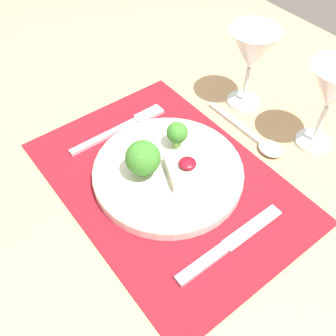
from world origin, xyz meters
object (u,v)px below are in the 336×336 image
(wine_glass_near, at_px, (333,90))
(fork, at_px, (125,126))
(knife, at_px, (224,248))
(dinner_plate, at_px, (167,169))
(spoon, at_px, (260,141))
(wine_glass_far, at_px, (252,52))

(wine_glass_near, bearing_deg, fork, -133.60)
(knife, xyz_separation_m, wine_glass_near, (-0.06, 0.28, 0.11))
(dinner_plate, bearing_deg, spoon, 77.89)
(knife, distance_m, wine_glass_far, 0.36)
(fork, relative_size, wine_glass_near, 1.22)
(knife, bearing_deg, wine_glass_near, 105.12)
(wine_glass_near, xyz_separation_m, wine_glass_far, (-0.16, -0.02, -0.00))
(spoon, bearing_deg, knife, -56.47)
(spoon, height_order, wine_glass_near, wine_glass_near)
(wine_glass_near, bearing_deg, dinner_plate, -110.44)
(knife, xyz_separation_m, wine_glass_far, (-0.22, 0.26, 0.11))
(fork, height_order, spoon, spoon)
(dinner_plate, distance_m, wine_glass_near, 0.29)
(wine_glass_near, bearing_deg, knife, -77.22)
(dinner_plate, relative_size, wine_glass_far, 1.58)
(fork, bearing_deg, knife, -6.20)
(fork, height_order, wine_glass_near, wine_glass_near)
(fork, height_order, knife, knife)
(wine_glass_far, bearing_deg, dinner_plate, -75.35)
(spoon, xyz_separation_m, wine_glass_far, (-0.10, 0.06, 0.11))
(spoon, bearing_deg, wine_glass_near, 55.97)
(wine_glass_far, bearing_deg, fork, -108.84)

